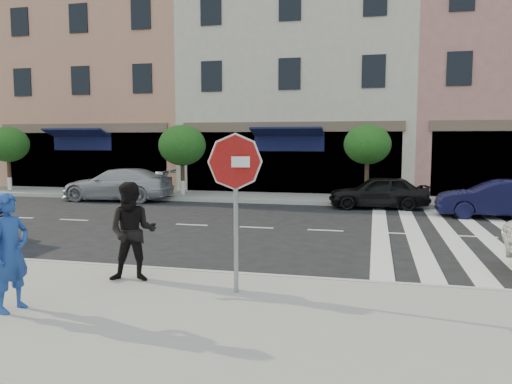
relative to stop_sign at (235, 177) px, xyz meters
name	(u,v)px	position (x,y,z in m)	size (l,w,h in m)	color
ground	(213,259)	(-1.24, 2.62, -1.96)	(120.00, 120.00, 0.00)	black
sidewalk_near	(129,315)	(-1.24, -1.13, -1.89)	(60.00, 4.50, 0.15)	gray
sidewalk_far	(294,198)	(-1.24, 13.62, -1.89)	(60.00, 3.00, 0.15)	gray
building_west_mid	(124,63)	(-12.24, 19.62, 5.04)	(10.00, 9.00, 14.00)	tan
building_centre	(304,85)	(-1.74, 19.62, 3.54)	(11.00, 9.00, 11.00)	beige
street_tree_wa	(8,145)	(-15.24, 13.42, 0.37)	(2.00, 2.00, 3.05)	#473323
street_tree_wb	(182,146)	(-6.24, 13.42, 0.34)	(2.10, 2.10, 3.06)	#473323
street_tree_c	(367,145)	(1.76, 13.42, 0.39)	(1.90, 1.90, 3.04)	#473323
stop_sign	(235,177)	(0.00, 0.00, 0.00)	(0.87, 0.21, 2.49)	gray
photographer	(10,252)	(-2.82, -1.52, -0.98)	(0.61, 0.40, 1.66)	navy
walker	(132,232)	(-1.88, 0.23, -0.97)	(0.82, 0.64, 1.69)	black
car_far_left	(118,184)	(-8.50, 11.72, -1.28)	(1.91, 4.70, 1.36)	#A4A3A8
car_far_mid	(378,192)	(2.22, 11.72, -1.34)	(1.47, 3.64, 1.24)	black
car_far_right	(498,199)	(6.01, 10.22, -1.34)	(1.33, 3.81, 1.26)	black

